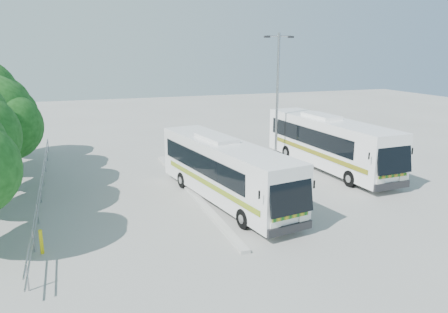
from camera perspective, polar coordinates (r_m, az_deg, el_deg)
name	(u,v)px	position (r m, az deg, el deg)	size (l,w,h in m)	color
ground	(243,199)	(23.18, 2.47, -5.52)	(100.00, 100.00, 0.00)	#989893
kerb_divider	(191,191)	(24.25, -4.37, -4.47)	(0.40, 16.00, 0.15)	#B2B2AD
railing	(41,183)	(25.27, -22.78, -3.21)	(0.06, 22.00, 1.00)	gray
tree_far_e	(2,105)	(34.02, -27.03, 5.97)	(4.54, 4.28, 5.92)	#382314
coach_main	(225,170)	(22.32, 0.15, -1.72)	(4.02, 11.35, 3.09)	silver
coach_adjacent	(329,142)	(29.19, 13.51, 1.86)	(2.98, 11.93, 3.28)	white
lamppost	(277,92)	(30.23, 6.99, 8.34)	(2.13, 0.20, 8.73)	#94979C
bollard	(41,242)	(18.48, -22.76, -10.23)	(0.14, 0.14, 0.98)	#D6C40C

